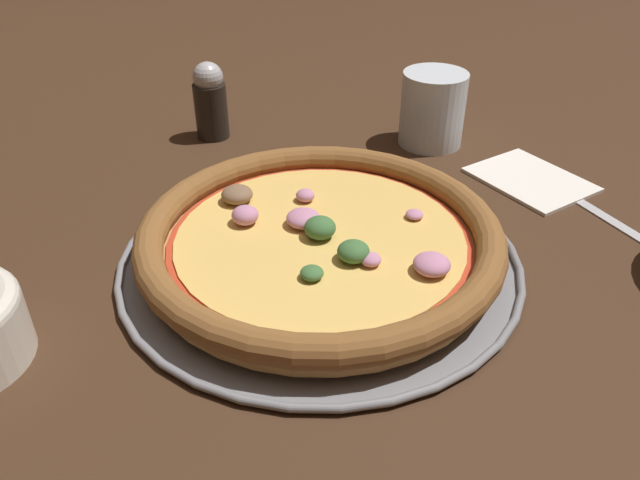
% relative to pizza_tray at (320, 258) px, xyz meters
% --- Properties ---
extents(ground_plane, '(3.00, 3.00, 0.00)m').
position_rel_pizza_tray_xyz_m(ground_plane, '(0.00, 0.00, -0.00)').
color(ground_plane, '#3D2616').
extents(pizza_tray, '(0.37, 0.37, 0.01)m').
position_rel_pizza_tray_xyz_m(pizza_tray, '(0.00, 0.00, 0.00)').
color(pizza_tray, gray).
rests_on(pizza_tray, ground_plane).
extents(pizza, '(0.34, 0.34, 0.04)m').
position_rel_pizza_tray_xyz_m(pizza, '(-0.00, -0.00, 0.02)').
color(pizza, tan).
rests_on(pizza, pizza_tray).
extents(drinking_cup, '(0.08, 0.08, 0.09)m').
position_rel_pizza_tray_xyz_m(drinking_cup, '(-0.12, 0.27, 0.04)').
color(drinking_cup, silver).
rests_on(drinking_cup, ground_plane).
extents(napkin, '(0.13, 0.11, 0.01)m').
position_rel_pizza_tray_xyz_m(napkin, '(0.03, 0.29, -0.00)').
color(napkin, white).
rests_on(napkin, ground_plane).
extents(fork, '(0.18, 0.06, 0.00)m').
position_rel_pizza_tray_xyz_m(fork, '(0.12, 0.28, -0.00)').
color(fork, '#B7B7BC').
rests_on(fork, ground_plane).
extents(pepper_shaker, '(0.04, 0.04, 0.10)m').
position_rel_pizza_tray_xyz_m(pepper_shaker, '(-0.31, 0.07, 0.04)').
color(pepper_shaker, black).
rests_on(pepper_shaker, ground_plane).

